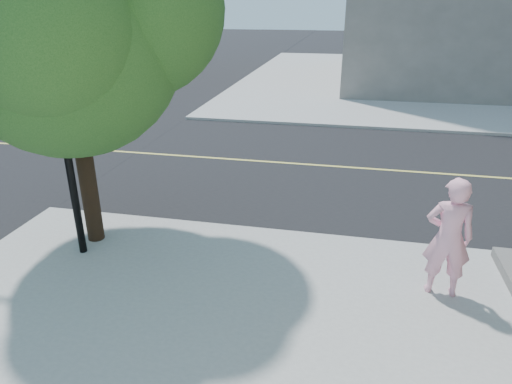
# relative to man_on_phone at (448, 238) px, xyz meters

# --- Properties ---
(ground) EXTENTS (140.00, 140.00, 0.00)m
(ground) POSITION_rel_man_on_phone_xyz_m (-7.27, 1.62, -1.12)
(ground) COLOR black
(ground) RESTS_ON ground
(road_ew) EXTENTS (140.00, 9.00, 0.01)m
(road_ew) POSITION_rel_man_on_phone_xyz_m (-7.27, 6.12, -1.11)
(road_ew) COLOR black
(road_ew) RESTS_ON ground
(sidewalk_ne) EXTENTS (29.00, 25.00, 0.12)m
(sidewalk_ne) POSITION_rel_man_on_phone_xyz_m (6.23, 23.12, -1.06)
(sidewalk_ne) COLOR #A2A2A1
(sidewalk_ne) RESTS_ON ground
(man_on_phone) EXTENTS (0.75, 0.51, 2.00)m
(man_on_phone) POSITION_rel_man_on_phone_xyz_m (0.00, 0.00, 0.00)
(man_on_phone) COLOR #FBA9C5
(man_on_phone) RESTS_ON sidewalk_se
(street_tree) EXTENTS (4.91, 4.46, 6.51)m
(street_tree) POSITION_rel_man_on_phone_xyz_m (-6.33, 0.51, 3.20)
(street_tree) COLOR black
(street_tree) RESTS_ON sidewalk_se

